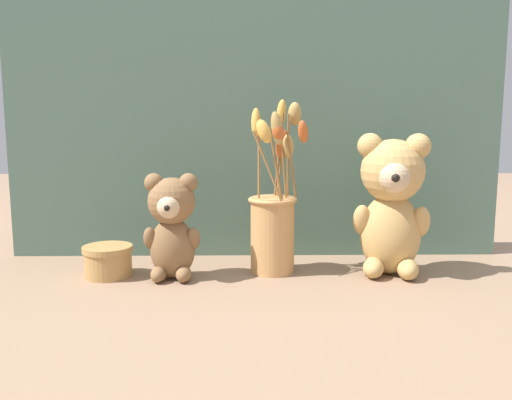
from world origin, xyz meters
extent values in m
plane|color=#8E7056|center=(0.00, 0.00, 0.00)|extent=(4.00, 4.00, 0.00)
cube|color=#4C6B5B|center=(0.00, 0.17, 0.35)|extent=(1.08, 0.02, 0.70)
ellipsoid|color=tan|center=(0.27, 0.01, 0.08)|extent=(0.13, 0.12, 0.16)
sphere|color=tan|center=(0.27, 0.01, 0.21)|extent=(0.12, 0.12, 0.12)
sphere|color=#D1B289|center=(0.26, -0.03, 0.20)|extent=(0.06, 0.06, 0.06)
sphere|color=black|center=(0.25, -0.06, 0.20)|extent=(0.02, 0.02, 0.02)
sphere|color=tan|center=(0.31, 0.00, 0.25)|extent=(0.05, 0.05, 0.05)
sphere|color=tan|center=(0.22, 0.02, 0.25)|extent=(0.05, 0.05, 0.05)
ellipsoid|color=tan|center=(0.32, -0.01, 0.11)|extent=(0.04, 0.06, 0.07)
ellipsoid|color=tan|center=(0.21, 0.01, 0.11)|extent=(0.04, 0.06, 0.07)
ellipsoid|color=tan|center=(0.29, -0.03, 0.02)|extent=(0.05, 0.07, 0.04)
ellipsoid|color=tan|center=(0.23, -0.02, 0.02)|extent=(0.05, 0.07, 0.04)
ellipsoid|color=olive|center=(-0.16, -0.01, 0.06)|extent=(0.09, 0.07, 0.12)
sphere|color=olive|center=(-0.16, -0.01, 0.15)|extent=(0.09, 0.09, 0.09)
sphere|color=#D1B289|center=(-0.16, -0.05, 0.15)|extent=(0.04, 0.04, 0.04)
sphere|color=black|center=(-0.16, -0.06, 0.15)|extent=(0.01, 0.01, 0.01)
sphere|color=olive|center=(-0.13, -0.01, 0.19)|extent=(0.04, 0.04, 0.04)
sphere|color=olive|center=(-0.19, -0.01, 0.19)|extent=(0.04, 0.04, 0.04)
ellipsoid|color=olive|center=(-0.12, -0.02, 0.08)|extent=(0.03, 0.04, 0.05)
ellipsoid|color=olive|center=(-0.20, -0.02, 0.08)|extent=(0.03, 0.04, 0.05)
ellipsoid|color=olive|center=(-0.14, -0.04, 0.01)|extent=(0.03, 0.05, 0.03)
ellipsoid|color=olive|center=(-0.19, -0.04, 0.01)|extent=(0.03, 0.05, 0.03)
cylinder|color=tan|center=(0.03, 0.03, 0.08)|extent=(0.09, 0.09, 0.15)
torus|color=tan|center=(0.03, 0.03, 0.15)|extent=(0.10, 0.10, 0.01)
cylinder|color=olive|center=(0.05, 0.04, 0.20)|extent=(0.02, 0.01, 0.10)
ellipsoid|color=#C65B28|center=(0.05, 0.05, 0.25)|extent=(0.04, 0.04, 0.06)
cylinder|color=olive|center=(0.04, 0.00, 0.22)|extent=(0.03, 0.01, 0.13)
ellipsoid|color=#C65B28|center=(0.04, -0.02, 0.28)|extent=(0.03, 0.03, 0.04)
cylinder|color=olive|center=(0.05, 0.05, 0.23)|extent=(0.02, 0.01, 0.16)
ellipsoid|color=gold|center=(0.05, 0.06, 0.32)|extent=(0.03, 0.03, 0.06)
cylinder|color=olive|center=(0.07, 0.01, 0.22)|extent=(0.03, 0.05, 0.13)
ellipsoid|color=#C65B28|center=(0.09, 0.00, 0.28)|extent=(0.03, 0.04, 0.05)
cylinder|color=olive|center=(0.06, 0.02, 0.23)|extent=(0.01, 0.03, 0.16)
ellipsoid|color=tan|center=(0.07, 0.02, 0.32)|extent=(0.03, 0.03, 0.05)
cylinder|color=olive|center=(0.01, 0.03, 0.23)|extent=(0.01, 0.02, 0.15)
ellipsoid|color=gold|center=(0.00, 0.03, 0.30)|extent=(0.02, 0.03, 0.06)
cylinder|color=olive|center=(0.02, -0.02, 0.22)|extent=(0.06, 0.02, 0.13)
ellipsoid|color=gold|center=(0.01, -0.04, 0.28)|extent=(0.04, 0.03, 0.05)
cylinder|color=olive|center=(0.05, 0.01, 0.20)|extent=(0.01, 0.02, 0.10)
ellipsoid|color=tan|center=(0.06, 0.01, 0.25)|extent=(0.03, 0.04, 0.05)
cylinder|color=olive|center=(0.04, 0.00, 0.22)|extent=(0.03, 0.01, 0.14)
ellipsoid|color=tan|center=(0.04, -0.01, 0.29)|extent=(0.03, 0.03, 0.07)
cylinder|color=tan|center=(-0.29, 0.00, 0.02)|extent=(0.09, 0.09, 0.05)
cylinder|color=tan|center=(-0.29, 0.00, 0.06)|extent=(0.10, 0.10, 0.01)
camera|label=1|loc=(-0.02, -1.03, 0.31)|focal=38.00mm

